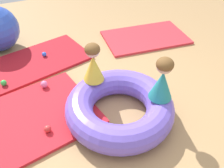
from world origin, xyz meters
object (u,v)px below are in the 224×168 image
child_in_teal (163,79)px  play_ball_pink (44,84)px  play_ball_blue (44,54)px  inflatable_cushion (120,107)px  play_ball_green (4,83)px  play_ball_red (48,129)px  child_in_yellow (93,63)px

child_in_teal → play_ball_pink: size_ratio=5.35×
play_ball_blue → inflatable_cushion: bearing=-71.8°
child_in_teal → play_ball_green: 2.00m
inflatable_cushion → play_ball_red: (-0.78, 0.09, -0.07)m
inflatable_cushion → child_in_teal: child_in_teal is taller
play_ball_green → child_in_teal: bearing=-39.2°
child_in_teal → play_ball_pink: child_in_teal is taller
child_in_yellow → play_ball_green: size_ratio=6.09×
play_ball_green → play_ball_pink: 0.52m
play_ball_pink → play_ball_red: bearing=-99.9°
play_ball_blue → play_ball_red: bearing=-101.1°
inflatable_cushion → play_ball_pink: inflatable_cushion is taller
child_in_yellow → play_ball_green: bearing=-30.0°
inflatable_cushion → play_ball_green: (-1.12, 1.07, -0.07)m
child_in_teal → child_in_yellow: child_in_teal is taller
child_in_yellow → play_ball_red: (-0.65, -0.31, -0.45)m
child_in_teal → inflatable_cushion: bearing=-7.0°
inflatable_cushion → play_ball_blue: (-0.50, 1.53, -0.08)m
inflatable_cushion → play_ball_green: inflatable_cushion is taller
child_in_teal → play_ball_pink: (-1.05, 0.98, -0.45)m
child_in_yellow → play_ball_red: child_in_yellow is taller
play_ball_red → play_ball_blue: play_ball_red is taller
child_in_yellow → play_ball_green: 1.27m
play_ball_blue → play_ball_green: play_ball_green is taller
play_ball_blue → play_ball_green: 0.77m
inflatable_cushion → play_ball_pink: bearing=128.8°
play_ball_red → play_ball_green: 1.03m
child_in_teal → play_ball_green: bearing=-23.4°
play_ball_red → play_ball_blue: (0.28, 1.44, -0.01)m
child_in_teal → play_ball_pink: bearing=-27.4°
inflatable_cushion → play_ball_pink: (-0.66, 0.82, -0.07)m
child_in_teal → play_ball_blue: child_in_teal is taller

